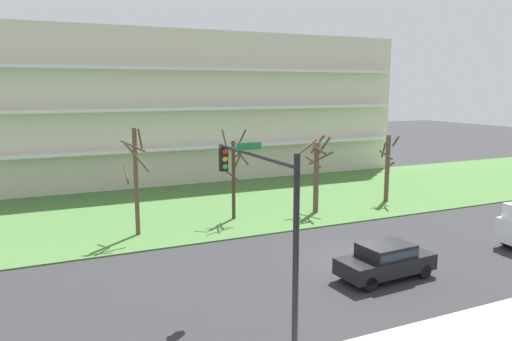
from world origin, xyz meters
TOP-DOWN VIEW (x-y plane):
  - ground at (0.00, 0.00)m, footprint 160.00×160.00m
  - sidewalk_curb_near at (0.00, -8.00)m, footprint 80.00×4.00m
  - grass_lawn_strip at (0.00, 14.00)m, footprint 80.00×16.00m
  - apartment_building at (0.00, 28.28)m, footprint 38.85×13.51m
  - tree_far_left at (-8.88, 8.88)m, footprint 1.49×1.43m
  - tree_left at (-2.62, 9.81)m, footprint 1.74×1.58m
  - tree_center at (2.97, 9.16)m, footprint 2.33×2.09m
  - tree_right at (9.35, 9.74)m, footprint 1.52×1.31m
  - sedan_black_near_left at (-0.35, -2.00)m, footprint 4.50×2.05m
  - traffic_signal_mast at (-7.47, -4.57)m, footprint 0.90×6.03m

SIDE VIEW (x-z plane):
  - ground at x=0.00m, z-range 0.00..0.00m
  - grass_lawn_strip at x=0.00m, z-range 0.00..0.08m
  - sidewalk_curb_near at x=0.00m, z-range 0.00..0.15m
  - sedan_black_near_left at x=-0.35m, z-range 0.09..1.66m
  - tree_right at x=9.35m, z-range 0.19..5.12m
  - tree_center at x=2.97m, z-range 0.27..5.49m
  - tree_left at x=-2.62m, z-range 0.13..5.89m
  - tree_far_left at x=-8.88m, z-range 0.27..6.39m
  - traffic_signal_mast at x=-7.47m, z-range 1.23..7.71m
  - apartment_building at x=0.00m, z-range 0.00..13.07m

